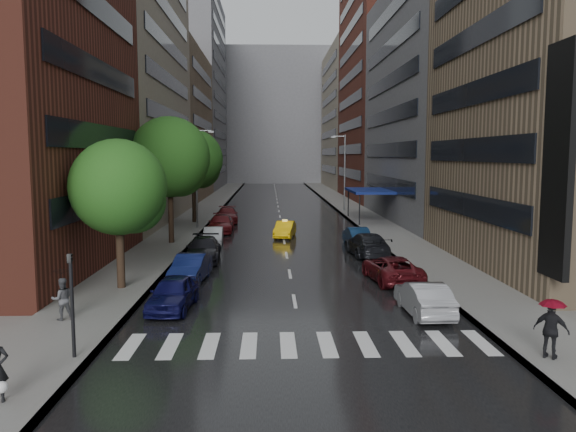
{
  "coord_description": "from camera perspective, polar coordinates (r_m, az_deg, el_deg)",
  "views": [
    {
      "loc": [
        -1.15,
        -21.46,
        6.78
      ],
      "look_at": [
        0.0,
        13.08,
        3.0
      ],
      "focal_mm": 35.0,
      "sensor_mm": 36.0,
      "label": 1
    }
  ],
  "objects": [
    {
      "name": "ground",
      "position": [
        22.53,
        1.13,
        -11.27
      ],
      "size": [
        220.0,
        220.0,
        0.0
      ],
      "primitive_type": "plane",
      "color": "gray",
      "rests_on": "ground"
    },
    {
      "name": "road",
      "position": [
        71.79,
        -0.98,
        0.83
      ],
      "size": [
        14.0,
        140.0,
        0.01
      ],
      "primitive_type": "cube",
      "color": "black",
      "rests_on": "ground"
    },
    {
      "name": "sidewalk_left",
      "position": [
        72.2,
        -8.14,
        0.85
      ],
      "size": [
        4.0,
        140.0,
        0.15
      ],
      "primitive_type": "cube",
      "color": "gray",
      "rests_on": "ground"
    },
    {
      "name": "sidewalk_right",
      "position": [
        72.49,
        6.15,
        0.9
      ],
      "size": [
        4.0,
        140.0,
        0.15
      ],
      "primitive_type": "cube",
      "color": "gray",
      "rests_on": "ground"
    },
    {
      "name": "crosswalk",
      "position": [
        20.65,
        2.0,
        -12.9
      ],
      "size": [
        13.15,
        2.8,
        0.01
      ],
      "color": "silver",
      "rests_on": "ground"
    },
    {
      "name": "buildings_left",
      "position": [
        81.95,
        -11.92,
        12.56
      ],
      "size": [
        8.0,
        108.0,
        38.0
      ],
      "color": "maroon",
      "rests_on": "ground"
    },
    {
      "name": "buildings_right",
      "position": [
        80.24,
        9.93,
        12.05
      ],
      "size": [
        8.05,
        109.1,
        36.0
      ],
      "color": "#937A5B",
      "rests_on": "ground"
    },
    {
      "name": "building_far",
      "position": [
        139.77,
        -1.46,
        10.02
      ],
      "size": [
        40.0,
        14.0,
        32.0
      ],
      "primitive_type": "cube",
      "color": "slate",
      "rests_on": "ground"
    },
    {
      "name": "tree_near",
      "position": [
        28.89,
        -16.87,
        2.8
      ],
      "size": [
        4.75,
        4.75,
        7.57
      ],
      "color": "#382619",
      "rests_on": "ground"
    },
    {
      "name": "tree_mid",
      "position": [
        43.07,
        -11.93,
        5.87
      ],
      "size": [
        6.05,
        6.05,
        9.63
      ],
      "color": "#382619",
      "rests_on": "ground"
    },
    {
      "name": "tree_far",
      "position": [
        56.01,
        -9.6,
        5.7
      ],
      "size": [
        5.81,
        5.81,
        9.26
      ],
      "color": "#382619",
      "rests_on": "ground"
    },
    {
      "name": "taxi",
      "position": [
        46.13,
        -0.32,
        -1.37
      ],
      "size": [
        2.06,
        4.23,
        1.33
      ],
      "primitive_type": "imported",
      "rotation": [
        0.0,
        0.0,
        -0.16
      ],
      "color": "yellow",
      "rests_on": "ground"
    },
    {
      "name": "parked_cars_left",
      "position": [
        41.74,
        -7.74,
        -2.14
      ],
      "size": [
        2.44,
        36.84,
        1.51
      ],
      "color": "#0D0D3E",
      "rests_on": "ground"
    },
    {
      "name": "parked_cars_right",
      "position": [
        34.15,
        9.2,
        -4.04
      ],
      "size": [
        2.8,
        22.96,
        1.58
      ],
      "color": "gray",
      "rests_on": "ground"
    },
    {
      "name": "ped_black_umbrella",
      "position": [
        24.48,
        -22.0,
        -6.96
      ],
      "size": [
        1.03,
        0.98,
        2.09
      ],
      "color": "#4A4B4F",
      "rests_on": "sidewalk_left"
    },
    {
      "name": "ped_red_umbrella",
      "position": [
        20.44,
        25.21,
        -9.83
      ],
      "size": [
        1.13,
        1.07,
        2.01
      ],
      "color": "black",
      "rests_on": "sidewalk_right"
    },
    {
      "name": "traffic_light",
      "position": [
        19.74,
        -21.11,
        -7.52
      ],
      "size": [
        0.18,
        0.15,
        3.45
      ],
      "color": "black",
      "rests_on": "sidewalk_left"
    },
    {
      "name": "street_lamp_left",
      "position": [
        51.91,
        -9.2,
        4.08
      ],
      "size": [
        1.74,
        0.22,
        9.0
      ],
      "color": "gray",
      "rests_on": "sidewalk_left"
    },
    {
      "name": "street_lamp_right",
      "position": [
        67.08,
        5.71,
        4.6
      ],
      "size": [
        1.74,
        0.22,
        9.0
      ],
      "color": "gray",
      "rests_on": "sidewalk_right"
    },
    {
      "name": "awning",
      "position": [
        57.48,
        8.26,
        2.54
      ],
      "size": [
        4.0,
        8.0,
        3.12
      ],
      "color": "navy",
      "rests_on": "sidewalk_right"
    }
  ]
}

